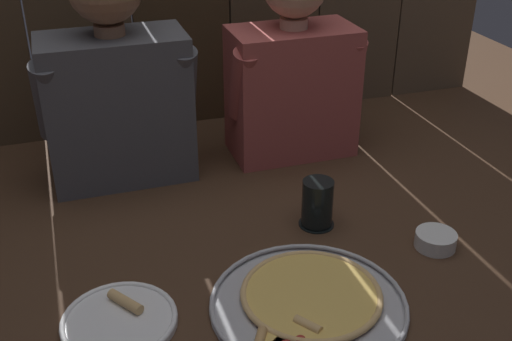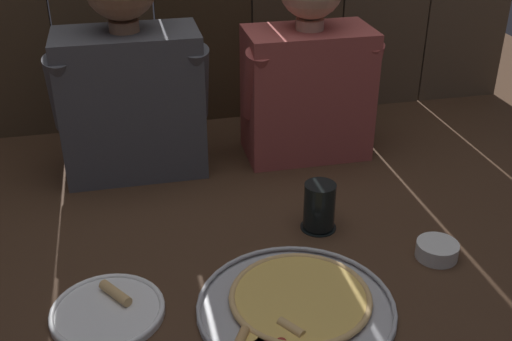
% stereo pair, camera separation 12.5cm
% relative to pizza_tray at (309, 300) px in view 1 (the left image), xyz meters
% --- Properties ---
extents(ground_plane, '(3.20, 3.20, 0.00)m').
position_rel_pizza_tray_xyz_m(ground_plane, '(-0.03, 0.18, -0.01)').
color(ground_plane, '#422B1C').
extents(pizza_tray, '(0.42, 0.42, 0.03)m').
position_rel_pizza_tray_xyz_m(pizza_tray, '(0.00, 0.00, 0.00)').
color(pizza_tray, '#B2B2B7').
rests_on(pizza_tray, ground).
extents(dinner_plate, '(0.24, 0.24, 0.03)m').
position_rel_pizza_tray_xyz_m(dinner_plate, '(-0.39, 0.06, -0.00)').
color(dinner_plate, white).
rests_on(dinner_plate, ground).
extents(drinking_glass, '(0.09, 0.09, 0.12)m').
position_rel_pizza_tray_xyz_m(drinking_glass, '(0.13, 0.28, 0.05)').
color(drinking_glass, black).
rests_on(drinking_glass, ground).
extents(dipping_bowl, '(0.10, 0.10, 0.04)m').
position_rel_pizza_tray_xyz_m(dipping_bowl, '(0.37, 0.10, 0.01)').
color(dipping_bowl, white).
rests_on(dipping_bowl, ground).
extents(diner_left, '(0.43, 0.22, 0.64)m').
position_rel_pizza_tray_xyz_m(diner_left, '(-0.29, 0.70, 0.29)').
color(diner_left, '#4C4C51').
rests_on(diner_left, ground).
extents(diner_right, '(0.40, 0.21, 0.61)m').
position_rel_pizza_tray_xyz_m(diner_right, '(0.22, 0.70, 0.27)').
color(diner_right, '#AD4C47').
rests_on(diner_right, ground).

